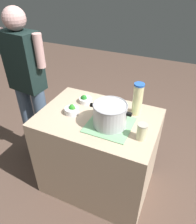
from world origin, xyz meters
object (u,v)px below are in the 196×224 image
object	(u,v)px
cooking_pot	(110,114)
person_cook	(29,87)
broccoli_bowl_front	(108,101)
broccoli_bowl_back	(85,100)
broccoli_bowl_center	(72,110)
mason_jar	(142,132)
lemonade_pitcher	(138,99)

from	to	relation	value
cooking_pot	person_cook	distance (m)	0.98
broccoli_bowl_front	broccoli_bowl_back	world-z (taller)	broccoli_bowl_front
broccoli_bowl_back	broccoli_bowl_center	bearing A→B (deg)	83.98
cooking_pot	mason_jar	xyz separation A→B (m)	(-0.27, 0.05, -0.04)
lemonade_pitcher	cooking_pot	bearing A→B (deg)	59.40
mason_jar	broccoli_bowl_center	size ratio (longest dim) A/B	1.07
broccoli_bowl_front	broccoli_bowl_center	bearing A→B (deg)	48.12
lemonade_pitcher	broccoli_bowl_center	bearing A→B (deg)	23.71
mason_jar	person_cook	world-z (taller)	person_cook
lemonade_pitcher	person_cook	world-z (taller)	person_cook
cooking_pot	broccoli_bowl_back	size ratio (longest dim) A/B	2.83
cooking_pot	person_cook	world-z (taller)	person_cook
broccoli_bowl_front	broccoli_bowl_back	size ratio (longest dim) A/B	1.05
broccoli_bowl_front	person_cook	world-z (taller)	person_cook
lemonade_pitcher	broccoli_bowl_front	bearing A→B (deg)	-7.23
broccoli_bowl_center	cooking_pot	bearing A→B (deg)	175.91
broccoli_bowl_center	broccoli_bowl_back	xyz separation A→B (m)	(-0.02, -0.21, -0.00)
cooking_pot	lemonade_pitcher	world-z (taller)	lemonade_pitcher
lemonade_pitcher	broccoli_bowl_center	size ratio (longest dim) A/B	2.32
mason_jar	broccoli_bowl_front	world-z (taller)	mason_jar
cooking_pot	broccoli_bowl_center	distance (m)	0.37
broccoli_bowl_back	broccoli_bowl_front	bearing A→B (deg)	-165.83
broccoli_bowl_center	person_cook	distance (m)	0.62
cooking_pot	lemonade_pitcher	distance (m)	0.29
broccoli_bowl_front	broccoli_bowl_center	xyz separation A→B (m)	(0.23, 0.26, 0.00)
person_cook	broccoli_bowl_center	bearing A→B (deg)	165.23
broccoli_bowl_center	broccoli_bowl_back	bearing A→B (deg)	-96.02
broccoli_bowl_center	broccoli_bowl_back	size ratio (longest dim) A/B	1.03
lemonade_pitcher	broccoli_bowl_back	distance (m)	0.50
mason_jar	broccoli_bowl_center	world-z (taller)	mason_jar
broccoli_bowl_center	mason_jar	bearing A→B (deg)	172.87
cooking_pot	broccoli_bowl_front	bearing A→B (deg)	-65.51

